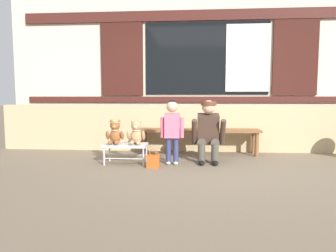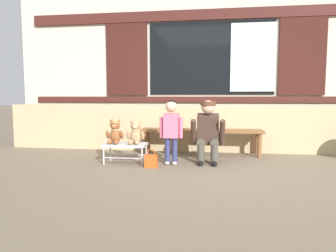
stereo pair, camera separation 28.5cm
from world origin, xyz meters
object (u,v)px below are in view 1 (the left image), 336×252
at_px(wooden_bench_long, 199,133).
at_px(teddy_bear_plain, 136,133).
at_px(teddy_bear_with_hat, 115,132).
at_px(handbag_on_ground, 153,161).
at_px(child_standing, 172,125).
at_px(adult_crouching, 209,131).
at_px(small_display_bench, 126,146).

bearing_deg(wooden_bench_long, teddy_bear_plain, -138.05).
relative_size(teddy_bear_with_hat, handbag_on_ground, 1.34).
bearing_deg(teddy_bear_with_hat, handbag_on_ground, -20.61).
height_order(wooden_bench_long, child_standing, child_standing).
height_order(teddy_bear_plain, child_standing, child_standing).
bearing_deg(teddy_bear_with_hat, teddy_bear_plain, -0.13).
height_order(teddy_bear_with_hat, handbag_on_ground, teddy_bear_with_hat).
xyz_separation_m(wooden_bench_long, handbag_on_ground, (-0.67, -1.08, -0.28)).
height_order(teddy_bear_plain, adult_crouching, adult_crouching).
xyz_separation_m(small_display_bench, adult_crouching, (1.24, 0.17, 0.21)).
relative_size(wooden_bench_long, adult_crouching, 2.21).
distance_m(wooden_bench_long, adult_crouching, 0.71).
xyz_separation_m(small_display_bench, teddy_bear_with_hat, (-0.16, 0.00, 0.21)).
relative_size(teddy_bear_with_hat, teddy_bear_plain, 1.00).
distance_m(small_display_bench, adult_crouching, 1.27).
distance_m(teddy_bear_with_hat, teddy_bear_plain, 0.32).
height_order(teddy_bear_with_hat, adult_crouching, adult_crouching).
distance_m(wooden_bench_long, small_display_bench, 1.41).
distance_m(small_display_bench, teddy_bear_plain, 0.25).
xyz_separation_m(small_display_bench, handbag_on_ground, (0.44, -0.22, -0.17)).
xyz_separation_m(wooden_bench_long, adult_crouching, (0.13, -0.69, 0.11)).
bearing_deg(small_display_bench, child_standing, 0.75).
bearing_deg(child_standing, teddy_bear_plain, -179.18).
bearing_deg(handbag_on_ground, child_standing, 42.33).
bearing_deg(teddy_bear_plain, wooden_bench_long, 41.95).
relative_size(small_display_bench, teddy_bear_plain, 1.76).
relative_size(wooden_bench_long, teddy_bear_with_hat, 5.78).
distance_m(teddy_bear_plain, child_standing, 0.55).
xyz_separation_m(small_display_bench, teddy_bear_plain, (0.16, 0.00, 0.20)).
xyz_separation_m(adult_crouching, handbag_on_ground, (-0.80, -0.39, -0.38)).
xyz_separation_m(teddy_bear_with_hat, handbag_on_ground, (0.60, -0.23, -0.38)).
height_order(wooden_bench_long, teddy_bear_plain, teddy_bear_plain).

